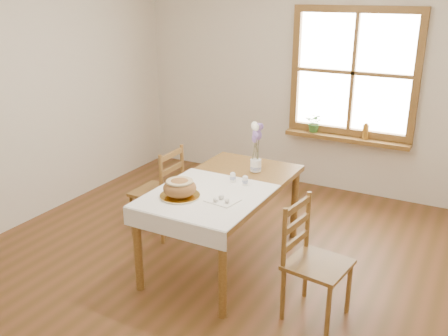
% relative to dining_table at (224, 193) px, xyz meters
% --- Properties ---
extents(ground, '(5.00, 5.00, 0.00)m').
position_rel_dining_table_xyz_m(ground, '(0.00, -0.30, -0.66)').
color(ground, brown).
rests_on(ground, ground).
extents(room_walls, '(4.60, 5.10, 2.65)m').
position_rel_dining_table_xyz_m(room_walls, '(0.00, -0.30, 1.04)').
color(room_walls, beige).
rests_on(room_walls, ground).
extents(window, '(1.46, 0.08, 1.46)m').
position_rel_dining_table_xyz_m(window, '(0.50, 2.17, 0.79)').
color(window, olive).
rests_on(window, ground).
extents(window_sill, '(1.46, 0.20, 0.05)m').
position_rel_dining_table_xyz_m(window_sill, '(0.50, 2.10, 0.03)').
color(window_sill, olive).
rests_on(window_sill, ground).
extents(dining_table, '(0.90, 1.60, 0.75)m').
position_rel_dining_table_xyz_m(dining_table, '(0.00, 0.00, 0.00)').
color(dining_table, olive).
rests_on(dining_table, ground).
extents(table_linen, '(0.91, 0.99, 0.01)m').
position_rel_dining_table_xyz_m(table_linen, '(0.00, -0.30, 0.09)').
color(table_linen, white).
rests_on(table_linen, dining_table).
extents(chair_left, '(0.45, 0.43, 0.91)m').
position_rel_dining_table_xyz_m(chair_left, '(-0.86, 0.18, -0.21)').
color(chair_left, olive).
rests_on(chair_left, ground).
extents(chair_right, '(0.50, 0.48, 0.91)m').
position_rel_dining_table_xyz_m(chair_right, '(1.00, -0.39, -0.21)').
color(chair_right, olive).
rests_on(chair_right, ground).
extents(bread_plate, '(0.41, 0.41, 0.02)m').
position_rel_dining_table_xyz_m(bread_plate, '(-0.17, -0.44, 0.10)').
color(bread_plate, white).
rests_on(bread_plate, table_linen).
extents(bread_loaf, '(0.27, 0.27, 0.15)m').
position_rel_dining_table_xyz_m(bread_loaf, '(-0.17, -0.44, 0.19)').
color(bread_loaf, brown).
rests_on(bread_loaf, bread_plate).
extents(egg_napkin, '(0.26, 0.23, 0.01)m').
position_rel_dining_table_xyz_m(egg_napkin, '(0.17, -0.35, 0.10)').
color(egg_napkin, white).
rests_on(egg_napkin, table_linen).
extents(eggs, '(0.20, 0.19, 0.04)m').
position_rel_dining_table_xyz_m(eggs, '(0.17, -0.35, 0.13)').
color(eggs, silver).
rests_on(eggs, egg_napkin).
extents(salt_shaker, '(0.05, 0.05, 0.09)m').
position_rel_dining_table_xyz_m(salt_shaker, '(0.05, 0.06, 0.14)').
color(salt_shaker, white).
rests_on(salt_shaker, table_linen).
extents(pepper_shaker, '(0.06, 0.06, 0.09)m').
position_rel_dining_table_xyz_m(pepper_shaker, '(0.19, 0.04, 0.14)').
color(pepper_shaker, white).
rests_on(pepper_shaker, table_linen).
extents(flower_vase, '(0.12, 0.12, 0.11)m').
position_rel_dining_table_xyz_m(flower_vase, '(0.11, 0.41, 0.14)').
color(flower_vase, white).
rests_on(flower_vase, dining_table).
extents(lavender_bouquet, '(0.18, 0.18, 0.34)m').
position_rel_dining_table_xyz_m(lavender_bouquet, '(0.11, 0.41, 0.37)').
color(lavender_bouquet, '#8160AB').
rests_on(lavender_bouquet, flower_vase).
extents(potted_plant, '(0.21, 0.23, 0.18)m').
position_rel_dining_table_xyz_m(potted_plant, '(0.10, 2.10, 0.14)').
color(potted_plant, '#356829').
rests_on(potted_plant, window_sill).
extents(amber_bottle, '(0.08, 0.08, 0.19)m').
position_rel_dining_table_xyz_m(amber_bottle, '(0.72, 2.10, 0.14)').
color(amber_bottle, '#A66A1E').
rests_on(amber_bottle, window_sill).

